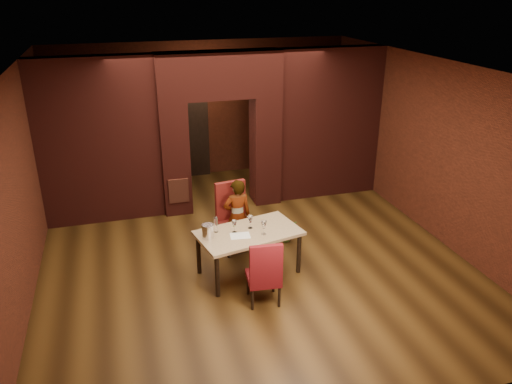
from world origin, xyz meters
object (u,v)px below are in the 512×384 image
person_seated (237,216)px  wine_glass_a (234,227)px  wine_glass_b (250,222)px  potted_plant (286,230)px  wine_glass_c (264,228)px  dining_table (249,252)px  wine_bucket (208,231)px  chair_far (235,218)px  water_bottle (216,224)px  chair_near (263,270)px

person_seated → wine_glass_a: person_seated is taller
wine_glass_b → potted_plant: wine_glass_b is taller
wine_glass_c → potted_plant: size_ratio=0.57×
wine_glass_a → wine_glass_b: bearing=14.9°
dining_table → wine_glass_c: (0.21, -0.15, 0.49)m
wine_glass_b → wine_bucket: size_ratio=0.95×
dining_table → wine_glass_a: 0.53m
chair_far → potted_plant: size_ratio=2.99×
wine_glass_b → wine_glass_a: bearing=-165.1°
person_seated → potted_plant: 1.05m
water_bottle → potted_plant: (1.45, 0.74, -0.68)m
chair_near → wine_glass_c: bearing=-101.4°
chair_near → person_seated: (0.01, 1.59, 0.15)m
potted_plant → wine_glass_c: bearing=-126.0°
dining_table → person_seated: bearing=77.5°
wine_bucket → dining_table: bearing=1.6°
wine_glass_b → potted_plant: size_ratio=0.53×
wine_glass_b → wine_bucket: 0.73m
dining_table → chair_near: 0.82m
chair_near → person_seated: bearing=-84.4°
wine_glass_c → chair_near: bearing=-107.4°
chair_far → person_seated: 0.09m
dining_table → wine_glass_c: bearing=-47.0°
chair_far → wine_bucket: bearing=-135.7°
chair_near → wine_bucket: (-0.66, 0.79, 0.34)m
chair_far → person_seated: bearing=-78.5°
chair_near → water_bottle: (-0.50, 0.94, 0.36)m
wine_glass_b → wine_glass_c: bearing=-60.7°
chair_near → wine_glass_a: 0.94m
dining_table → wine_glass_b: bearing=51.4°
chair_far → wine_glass_b: bearing=-92.9°
dining_table → wine_bucket: wine_bucket is taller
wine_glass_a → wine_bucket: bearing=-172.2°
chair_far → potted_plant: (0.96, 0.05, -0.40)m
potted_plant → chair_far: bearing=-177.3°
chair_near → wine_glass_c: size_ratio=4.56×
person_seated → wine_glass_b: person_seated is taller
wine_glass_b → wine_bucket: wine_bucket is taller
wine_glass_a → wine_bucket: 0.44m
wine_glass_a → wine_glass_c: size_ratio=0.90×
wine_glass_b → wine_glass_c: (0.15, -0.26, 0.01)m
wine_bucket → wine_glass_a: bearing=7.8°
person_seated → potted_plant: size_ratio=3.31×
chair_far → potted_plant: 1.04m
chair_near → wine_glass_c: 0.78m
wine_glass_a → water_bottle: (-0.28, 0.09, 0.03)m
chair_far → wine_glass_c: chair_far is taller
chair_near → chair_far: bearing=-83.7°
wine_glass_b → wine_bucket: (-0.72, -0.13, 0.01)m
chair_far → wine_bucket: 1.10m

